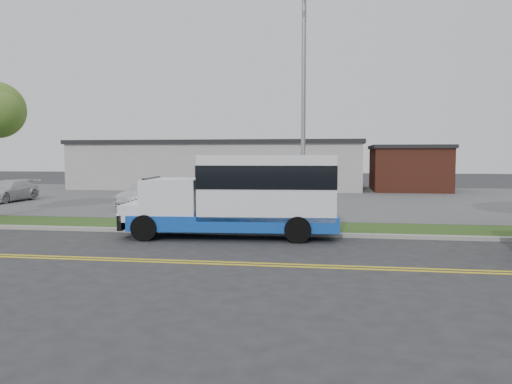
% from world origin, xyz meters
% --- Properties ---
extents(ground, '(140.00, 140.00, 0.00)m').
position_xyz_m(ground, '(0.00, 0.00, 0.00)').
color(ground, '#28282B').
rests_on(ground, ground).
extents(lane_line_north, '(70.00, 0.12, 0.01)m').
position_xyz_m(lane_line_north, '(0.00, -3.85, 0.01)').
color(lane_line_north, yellow).
rests_on(lane_line_north, ground).
extents(lane_line_south, '(70.00, 0.12, 0.01)m').
position_xyz_m(lane_line_south, '(0.00, -4.15, 0.01)').
color(lane_line_south, yellow).
rests_on(lane_line_south, ground).
extents(curb, '(80.00, 0.30, 0.15)m').
position_xyz_m(curb, '(0.00, 1.10, 0.07)').
color(curb, '#9E9B93').
rests_on(curb, ground).
extents(verge, '(80.00, 3.30, 0.10)m').
position_xyz_m(verge, '(0.00, 2.90, 0.05)').
color(verge, '#284A18').
rests_on(verge, ground).
extents(parking_lot, '(80.00, 25.00, 0.10)m').
position_xyz_m(parking_lot, '(0.00, 17.00, 0.05)').
color(parking_lot, '#4C4C4F').
rests_on(parking_lot, ground).
extents(commercial_building, '(25.40, 10.40, 4.35)m').
position_xyz_m(commercial_building, '(-6.00, 27.00, 2.18)').
color(commercial_building, '#9E9E99').
rests_on(commercial_building, ground).
extents(brick_wing, '(6.30, 7.30, 3.90)m').
position_xyz_m(brick_wing, '(10.50, 26.00, 1.96)').
color(brick_wing, brown).
rests_on(brick_wing, ground).
extents(streetlight_near, '(0.35, 1.53, 9.50)m').
position_xyz_m(streetlight_near, '(3.00, 2.73, 5.23)').
color(streetlight_near, gray).
rests_on(streetlight_near, verge).
extents(shuttle_bus, '(8.17, 3.24, 3.06)m').
position_xyz_m(shuttle_bus, '(1.03, 0.66, 1.64)').
color(shuttle_bus, '#1047B5').
rests_on(shuttle_bus, ground).
extents(pedestrian, '(0.82, 0.79, 1.89)m').
position_xyz_m(pedestrian, '(-3.13, 1.90, 1.04)').
color(pedestrian, black).
rests_on(pedestrian, verge).
extents(parked_car_a, '(2.35, 4.50, 1.41)m').
position_xyz_m(parked_car_a, '(-6.17, 9.28, 0.80)').
color(parked_car_a, '#BBBEC3').
rests_on(parked_car_a, parking_lot).
extents(parked_car_b, '(1.97, 4.76, 1.38)m').
position_xyz_m(parked_car_b, '(-16.39, 11.41, 0.79)').
color(parked_car_b, silver).
rests_on(parked_car_b, parking_lot).
extents(grocery_bag_left, '(0.32, 0.32, 0.32)m').
position_xyz_m(grocery_bag_left, '(-3.43, 1.65, 0.26)').
color(grocery_bag_left, white).
rests_on(grocery_bag_left, verge).
extents(grocery_bag_right, '(0.32, 0.32, 0.32)m').
position_xyz_m(grocery_bag_right, '(-2.83, 2.15, 0.26)').
color(grocery_bag_right, white).
rests_on(grocery_bag_right, verge).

